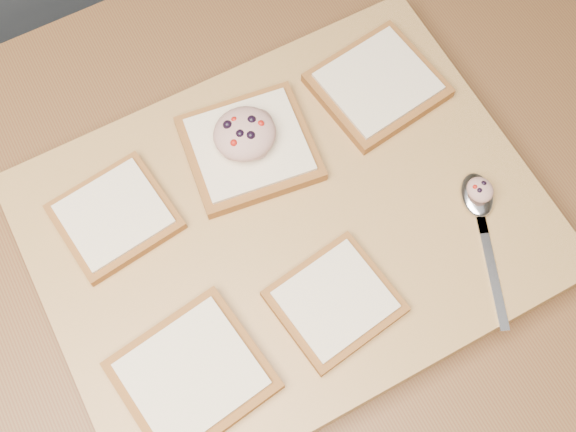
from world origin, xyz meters
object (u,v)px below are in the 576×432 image
object	(u,v)px
spoon	(479,206)
tuna_salad_dollop	(245,133)
bread_far_center	(250,148)
cutting_board	(288,229)

from	to	relation	value
spoon	tuna_salad_dollop	bearing A→B (deg)	135.94
bread_far_center	spoon	world-z (taller)	bread_far_center
bread_far_center	cutting_board	bearing A→B (deg)	-91.50
tuna_salad_dollop	spoon	size ratio (longest dim) A/B	0.40
bread_far_center	tuna_salad_dollop	bearing A→B (deg)	110.23
tuna_salad_dollop	spoon	xyz separation A→B (m)	(0.18, -0.18, -0.03)
cutting_board	bread_far_center	bearing A→B (deg)	88.50
cutting_board	spoon	world-z (taller)	spoon
cutting_board	tuna_salad_dollop	xyz separation A→B (m)	(0.00, 0.10, 0.05)
cutting_board	tuna_salad_dollop	bearing A→B (deg)	89.68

